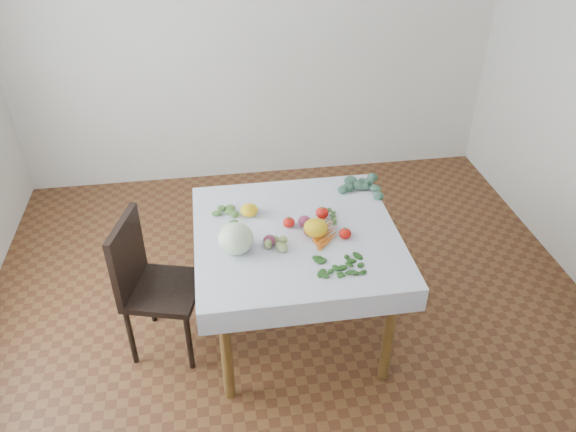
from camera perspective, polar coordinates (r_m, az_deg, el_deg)
name	(u,v)px	position (r m, az deg, el deg)	size (l,w,h in m)	color
ground	(295,329)	(3.62, 0.74, -11.39)	(4.00, 4.00, 0.00)	brown
back_wall	(255,23)	(4.67, -3.36, 19.00)	(4.00, 0.04, 2.70)	white
table	(296,247)	(3.18, 0.83, -3.18)	(1.00, 1.00, 0.75)	brown
tablecloth	(296,233)	(3.12, 0.84, -1.73)	(1.12, 1.12, 0.01)	white
chair	(148,278)	(3.29, -14.01, -6.18)	(0.49, 0.49, 0.89)	black
cabbage	(236,238)	(2.95, -5.31, -2.29)	(0.19, 0.19, 0.17)	silver
tomato_a	(289,223)	(3.14, 0.10, -0.67)	(0.07, 0.07, 0.06)	#BB130C
tomato_b	(345,234)	(3.07, 5.82, -1.79)	(0.07, 0.07, 0.06)	#BB130C
tomato_c	(322,213)	(3.22, 3.49, 0.32)	(0.07, 0.07, 0.07)	#BB130C
tomato_d	(311,230)	(3.08, 2.39, -1.38)	(0.09, 0.09, 0.08)	#BB130C
heirloom_back	(249,210)	(3.24, -3.97, 0.61)	(0.10, 0.10, 0.07)	yellow
heirloom_front	(316,228)	(3.08, 2.84, -1.20)	(0.13, 0.13, 0.09)	yellow
onion_a	(305,221)	(3.15, 1.69, -0.54)	(0.07, 0.07, 0.06)	#591937
onion_b	(270,240)	(3.01, -1.88, -2.48)	(0.07, 0.07, 0.06)	#591937
tomatillo_cluster	(275,244)	(3.00, -1.31, -2.81)	(0.14, 0.10, 0.04)	tan
carrot_bunch	(324,230)	(3.12, 3.66, -1.44)	(0.18, 0.30, 0.03)	#D25117
kale_bunch	(358,188)	(3.49, 7.15, 2.80)	(0.33, 0.25, 0.04)	#3C634E
basil_bunch	(339,264)	(2.90, 5.24, -4.92)	(0.26, 0.18, 0.01)	#244E18
dill_bunch	(233,214)	(3.26, -5.62, 0.21)	(0.22, 0.16, 0.02)	#507F3A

